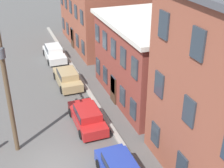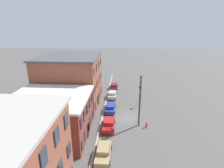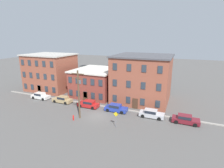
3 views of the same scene
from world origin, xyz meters
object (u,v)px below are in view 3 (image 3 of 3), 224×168
(car_blue, at_px, (116,108))
(car_maroon, at_px, (185,119))
(fire_hydrant, at_px, (73,118))
(car_white, at_px, (40,96))
(car_silver, at_px, (151,113))
(car_tan, at_px, (63,99))
(utility_pole, at_px, (79,92))
(caution_sign, at_px, (116,117))
(car_red, at_px, (89,104))

(car_blue, height_order, car_maroon, same)
(car_maroon, height_order, fire_hydrant, car_maroon)
(car_white, distance_m, car_silver, 26.04)
(car_white, bearing_deg, car_maroon, -0.08)
(car_tan, relative_size, fire_hydrant, 4.58)
(car_silver, height_order, utility_pole, utility_pole)
(car_maroon, xyz_separation_m, fire_hydrant, (-18.11, -6.33, -0.27))
(car_tan, distance_m, caution_sign, 16.05)
(utility_pole, distance_m, fire_hydrant, 4.63)
(car_tan, bearing_deg, fire_hydrant, -41.31)
(car_maroon, relative_size, fire_hydrant, 4.58)
(car_silver, xyz_separation_m, caution_sign, (-4.65, -5.82, 1.06))
(utility_pole, xyz_separation_m, fire_hydrant, (-0.59, -1.22, -4.42))
(car_red, xyz_separation_m, car_blue, (5.98, 0.19, 0.00))
(car_white, distance_m, fire_hydrant, 15.07)
(car_blue, distance_m, utility_pole, 8.25)
(car_blue, relative_size, utility_pole, 0.50)
(car_red, relative_size, car_silver, 1.00)
(fire_hydrant, bearing_deg, car_maroon, 19.28)
(car_maroon, xyz_separation_m, utility_pole, (-17.52, -5.11, 4.16))
(car_red, height_order, utility_pole, utility_pole)
(car_white, height_order, car_red, same)
(car_white, height_order, caution_sign, caution_sign)
(car_maroon, relative_size, caution_sign, 1.62)
(car_silver, height_order, car_maroon, same)
(utility_pole, bearing_deg, fire_hydrant, -115.83)
(car_maroon, bearing_deg, car_white, 179.92)
(car_white, xyz_separation_m, caution_sign, (21.39, -5.78, 1.06))
(car_tan, bearing_deg, car_white, 179.58)
(car_blue, xyz_separation_m, car_maroon, (12.62, -0.06, 0.00))
(car_blue, xyz_separation_m, caution_sign, (2.26, -5.80, 1.06))
(car_maroon, relative_size, utility_pole, 0.50)
(utility_pole, bearing_deg, caution_sign, -4.97)
(car_white, distance_m, utility_pole, 15.70)
(car_maroon, xyz_separation_m, caution_sign, (-10.37, -5.74, 1.06))
(car_silver, relative_size, utility_pole, 0.50)
(car_white, relative_size, caution_sign, 1.62)
(car_blue, distance_m, caution_sign, 6.31)
(car_tan, xyz_separation_m, car_red, (6.71, -0.13, 0.00))
(car_blue, bearing_deg, car_red, -178.15)
(utility_pole, bearing_deg, car_silver, 23.78)
(car_tan, height_order, car_silver, same)
(car_blue, relative_size, caution_sign, 1.62)
(car_tan, relative_size, caution_sign, 1.62)
(car_red, bearing_deg, car_tan, 178.88)
(car_red, xyz_separation_m, car_maroon, (18.60, 0.13, 0.00))
(car_red, bearing_deg, car_blue, 1.85)
(car_red, relative_size, utility_pole, 0.50)
(car_white, bearing_deg, fire_hydrant, -25.07)
(car_red, distance_m, caution_sign, 10.02)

